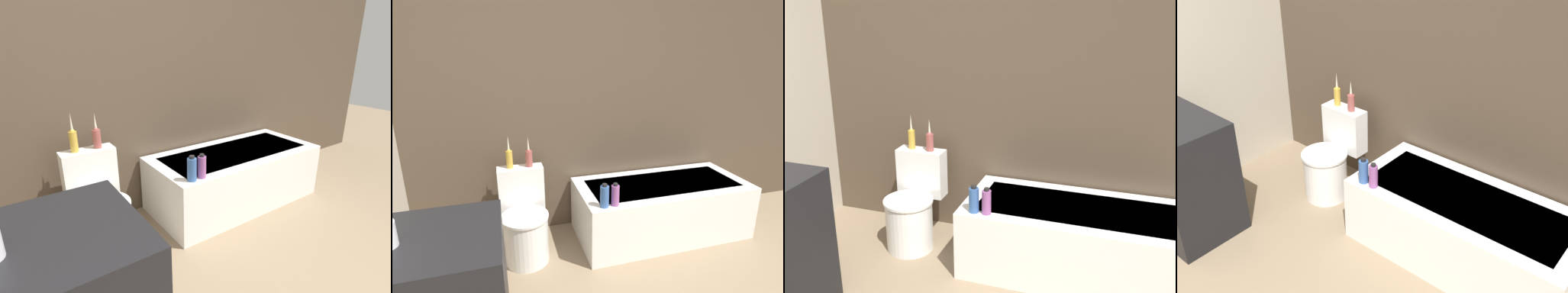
% 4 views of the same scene
% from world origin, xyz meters
% --- Properties ---
extents(wall_back_tiled, '(6.40, 0.06, 2.60)m').
position_xyz_m(wall_back_tiled, '(0.00, 2.28, 1.30)').
color(wall_back_tiled, brown).
rests_on(wall_back_tiled, ground_plane).
extents(bathtub, '(1.55, 0.70, 0.50)m').
position_xyz_m(bathtub, '(0.72, 1.88, 0.25)').
color(bathtub, white).
rests_on(bathtub, ground).
extents(toilet, '(0.37, 0.51, 0.72)m').
position_xyz_m(toilet, '(-0.53, 1.87, 0.30)').
color(toilet, white).
rests_on(toilet, ground).
extents(vase_gold, '(0.05, 0.05, 0.28)m').
position_xyz_m(vase_gold, '(-0.61, 2.06, 0.81)').
color(vase_gold, gold).
rests_on(vase_gold, toilet).
extents(vase_silver, '(0.06, 0.06, 0.25)m').
position_xyz_m(vase_silver, '(-0.45, 2.05, 0.80)').
color(vase_silver, '#994C47').
rests_on(vase_silver, toilet).
extents(shampoo_bottle_tall, '(0.07, 0.07, 0.19)m').
position_xyz_m(shampoo_bottle_tall, '(0.06, 1.60, 0.58)').
color(shampoo_bottle_tall, '#335999').
rests_on(shampoo_bottle_tall, bathtub).
extents(shampoo_bottle_short, '(0.06, 0.06, 0.18)m').
position_xyz_m(shampoo_bottle_short, '(0.15, 1.60, 0.58)').
color(shampoo_bottle_short, '#8C4C8C').
rests_on(shampoo_bottle_short, bathtub).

